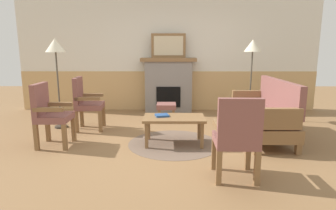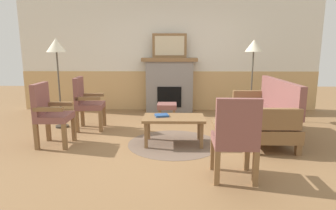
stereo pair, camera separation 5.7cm
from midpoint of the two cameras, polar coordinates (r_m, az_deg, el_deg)
ground_plane at (r=4.63m, az=-0.38°, el=-7.54°), size 14.00×14.00×0.00m
wall_back at (r=6.98m, az=-0.14°, el=9.77°), size 7.20×0.14×2.70m
fireplace at (r=6.78m, az=-0.15°, el=4.15°), size 1.30×0.44×1.28m
framed_picture at (r=6.73m, az=-0.15°, el=11.84°), size 0.80×0.04×0.56m
couch at (r=5.08m, az=18.31°, el=-1.76°), size 0.70×1.80×0.98m
coffee_table at (r=4.47m, az=0.86°, el=-3.07°), size 0.96×0.56×0.44m
round_rug at (r=4.58m, az=0.85°, el=-7.71°), size 1.46×1.46×0.01m
book_on_table at (r=4.49m, az=-1.58°, el=-2.09°), size 0.24×0.22×0.03m
footstool at (r=5.96m, az=-0.62°, el=-0.42°), size 0.40×0.40×0.36m
armchair_near_fireplace at (r=4.73m, az=-23.06°, el=-1.28°), size 0.49×0.49×0.98m
armchair_by_window_left at (r=5.46m, az=-16.50°, el=0.74°), size 0.52×0.52×0.98m
armchair_front_left at (r=3.30m, az=13.20°, el=-5.85°), size 0.49×0.49×0.98m
floor_lamp_by_couch at (r=6.23m, az=16.38°, el=10.43°), size 0.36×0.36×1.68m
floor_lamp_by_chairs at (r=5.68m, az=-21.94°, el=10.04°), size 0.36×0.36×1.68m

